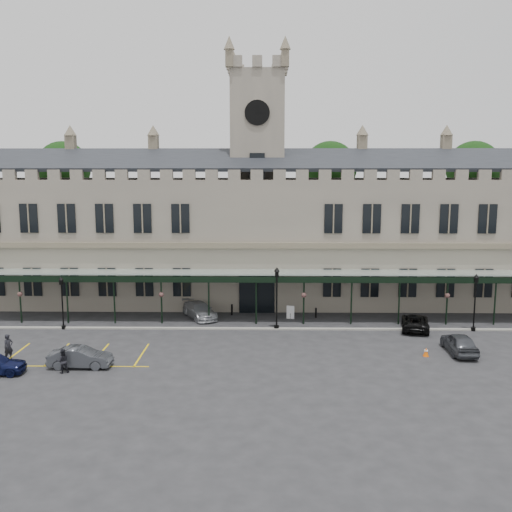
{
  "coord_description": "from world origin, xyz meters",
  "views": [
    {
      "loc": [
        0.66,
        -39.57,
        13.15
      ],
      "look_at": [
        0.0,
        6.0,
        6.0
      ],
      "focal_mm": 40.0,
      "sensor_mm": 36.0,
      "label": 1
    }
  ],
  "objects_px": {
    "station_building": "(257,236)",
    "car_left_b": "(80,357)",
    "person_b": "(63,361)",
    "lamp_post_left": "(62,298)",
    "car_right_a": "(459,343)",
    "clock_tower": "(258,167)",
    "sign_board": "(290,312)",
    "car_van": "(415,322)",
    "person_a": "(8,347)",
    "lamp_post_right": "(475,297)",
    "lamp_post_mid": "(277,293)",
    "traffic_cone": "(426,352)",
    "car_taxi": "(200,310)"
  },
  "relations": [
    {
      "from": "car_left_b",
      "to": "car_taxi",
      "type": "bearing_deg",
      "value": -27.01
    },
    {
      "from": "station_building",
      "to": "car_left_b",
      "type": "xyz_separation_m",
      "value": [
        -11.5,
        -19.48,
        -5.78
      ]
    },
    {
      "from": "person_a",
      "to": "person_b",
      "type": "xyz_separation_m",
      "value": [
        4.59,
        -2.43,
        -0.11
      ]
    },
    {
      "from": "clock_tower",
      "to": "car_taxi",
      "type": "distance_m",
      "value": 15.1
    },
    {
      "from": "car_left_b",
      "to": "person_a",
      "type": "distance_m",
      "value": 5.57
    },
    {
      "from": "lamp_post_right",
      "to": "sign_board",
      "type": "height_order",
      "value": "lamp_post_right"
    },
    {
      "from": "lamp_post_left",
      "to": "car_van",
      "type": "distance_m",
      "value": 28.84
    },
    {
      "from": "sign_board",
      "to": "car_left_b",
      "type": "xyz_separation_m",
      "value": [
        -14.47,
        -12.43,
        0.12
      ]
    },
    {
      "from": "car_left_b",
      "to": "person_b",
      "type": "bearing_deg",
      "value": 142.77
    },
    {
      "from": "car_taxi",
      "to": "clock_tower",
      "type": "bearing_deg",
      "value": 26.26
    },
    {
      "from": "person_b",
      "to": "lamp_post_left",
      "type": "bearing_deg",
      "value": -94.25
    },
    {
      "from": "car_van",
      "to": "traffic_cone",
      "type": "bearing_deg",
      "value": 94.72
    },
    {
      "from": "traffic_cone",
      "to": "car_van",
      "type": "bearing_deg",
      "value": 81.78
    },
    {
      "from": "lamp_post_left",
      "to": "car_van",
      "type": "xyz_separation_m",
      "value": [
        28.77,
        0.27,
        -1.97
      ]
    },
    {
      "from": "station_building",
      "to": "traffic_cone",
      "type": "bearing_deg",
      "value": -54.55
    },
    {
      "from": "station_building",
      "to": "traffic_cone",
      "type": "distance_m",
      "value": 21.65
    },
    {
      "from": "lamp_post_right",
      "to": "sign_board",
      "type": "relative_size",
      "value": 4.04
    },
    {
      "from": "station_building",
      "to": "person_b",
      "type": "distance_m",
      "value": 24.59
    },
    {
      "from": "lamp_post_right",
      "to": "car_van",
      "type": "distance_m",
      "value": 5.11
    },
    {
      "from": "traffic_cone",
      "to": "person_a",
      "type": "relative_size",
      "value": 0.35
    },
    {
      "from": "person_b",
      "to": "car_right_a",
      "type": "bearing_deg",
      "value": 165.82
    },
    {
      "from": "car_van",
      "to": "person_b",
      "type": "xyz_separation_m",
      "value": [
        -25.3,
        -10.28,
        0.17
      ]
    },
    {
      "from": "clock_tower",
      "to": "lamp_post_left",
      "type": "xyz_separation_m",
      "value": [
        -15.77,
        -10.6,
        -10.51
      ]
    },
    {
      "from": "car_van",
      "to": "person_a",
      "type": "xyz_separation_m",
      "value": [
        -29.89,
        -7.85,
        0.28
      ]
    },
    {
      "from": "car_van",
      "to": "person_b",
      "type": "relative_size",
      "value": 2.84
    },
    {
      "from": "sign_board",
      "to": "lamp_post_mid",
      "type": "bearing_deg",
      "value": -96.95
    },
    {
      "from": "clock_tower",
      "to": "person_b",
      "type": "bearing_deg",
      "value": -120.83
    },
    {
      "from": "car_left_b",
      "to": "car_right_a",
      "type": "relative_size",
      "value": 0.97
    },
    {
      "from": "car_right_a",
      "to": "person_b",
      "type": "height_order",
      "value": "person_b"
    },
    {
      "from": "station_building",
      "to": "car_van",
      "type": "distance_m",
      "value": 17.55
    },
    {
      "from": "lamp_post_left",
      "to": "person_b",
      "type": "relative_size",
      "value": 2.74
    },
    {
      "from": "station_building",
      "to": "car_left_b",
      "type": "height_order",
      "value": "station_building"
    },
    {
      "from": "traffic_cone",
      "to": "car_left_b",
      "type": "distance_m",
      "value": 23.68
    },
    {
      "from": "car_left_b",
      "to": "car_right_a",
      "type": "height_order",
      "value": "car_right_a"
    },
    {
      "from": "lamp_post_right",
      "to": "traffic_cone",
      "type": "height_order",
      "value": "lamp_post_right"
    },
    {
      "from": "lamp_post_left",
      "to": "sign_board",
      "type": "xyz_separation_m",
      "value": [
        18.74,
        3.46,
        -2.03
      ]
    },
    {
      "from": "person_a",
      "to": "person_b",
      "type": "distance_m",
      "value": 5.19
    },
    {
      "from": "station_building",
      "to": "person_b",
      "type": "bearing_deg",
      "value": -120.94
    },
    {
      "from": "person_b",
      "to": "station_building",
      "type": "bearing_deg",
      "value": -144.32
    },
    {
      "from": "lamp_post_mid",
      "to": "car_van",
      "type": "xyz_separation_m",
      "value": [
        11.31,
        0.13,
        -2.43
      ]
    },
    {
      "from": "station_building",
      "to": "car_van",
      "type": "xyz_separation_m",
      "value": [
        13.0,
        -10.24,
        -5.84
      ]
    },
    {
      "from": "person_b",
      "to": "lamp_post_right",
      "type": "bearing_deg",
      "value": 175.01
    },
    {
      "from": "car_van",
      "to": "person_b",
      "type": "bearing_deg",
      "value": 35.05
    },
    {
      "from": "clock_tower",
      "to": "traffic_cone",
      "type": "relative_size",
      "value": 39.4
    },
    {
      "from": "sign_board",
      "to": "clock_tower",
      "type": "bearing_deg",
      "value": 126.72
    },
    {
      "from": "car_right_a",
      "to": "person_a",
      "type": "relative_size",
      "value": 2.37
    },
    {
      "from": "lamp_post_left",
      "to": "car_right_a",
      "type": "bearing_deg",
      "value": -10.55
    },
    {
      "from": "sign_board",
      "to": "person_b",
      "type": "bearing_deg",
      "value": -124.44
    },
    {
      "from": "lamp_post_mid",
      "to": "person_a",
      "type": "relative_size",
      "value": 2.85
    },
    {
      "from": "lamp_post_mid",
      "to": "traffic_cone",
      "type": "height_order",
      "value": "lamp_post_mid"
    }
  ]
}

